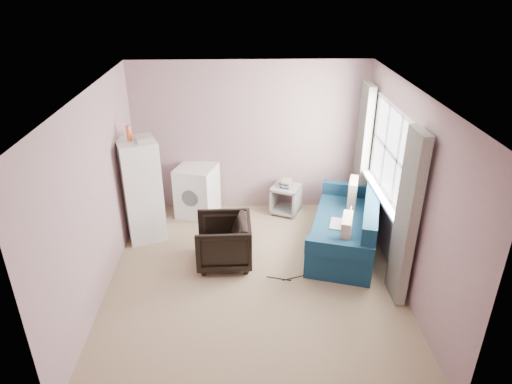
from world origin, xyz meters
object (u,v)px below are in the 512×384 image
at_px(washing_machine, 197,190).
at_px(side_table, 286,197).
at_px(fridge, 142,190).
at_px(armchair, 223,239).
at_px(sofa, 348,228).

distance_m(washing_machine, side_table, 1.48).
bearing_deg(fridge, washing_machine, 21.40).
height_order(armchair, washing_machine, washing_machine).
bearing_deg(washing_machine, sofa, -7.95).
height_order(washing_machine, sofa, sofa).
xyz_separation_m(fridge, washing_machine, (0.74, 0.69, -0.35)).
bearing_deg(sofa, armchair, -152.48).
bearing_deg(fridge, armchair, -53.64).
xyz_separation_m(armchair, fridge, (-1.22, 0.76, 0.41)).
distance_m(fridge, washing_machine, 1.07).
distance_m(armchair, sofa, 1.85).
xyz_separation_m(fridge, sofa, (3.04, -0.41, -0.47)).
distance_m(side_table, sofa, 1.37).
xyz_separation_m(armchair, sofa, (1.82, 0.35, -0.06)).
bearing_deg(side_table, armchair, -124.53).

